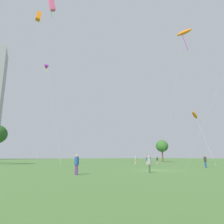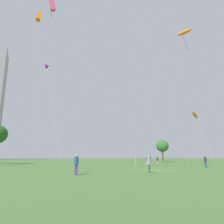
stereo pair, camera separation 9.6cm
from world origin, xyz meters
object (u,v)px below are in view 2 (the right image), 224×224
person_standing_0 (150,160)px  kite_flying_0 (184,33)px  person_standing_5 (147,160)px  kite_flying_4 (48,66)px  person_standing_3 (149,163)px  kite_flying_5 (195,115)px  kite_flying_2 (39,17)px  person_standing_1 (205,161)px  person_standing_2 (157,160)px  person_standing_6 (76,163)px  park_tree_0 (162,146)px  kite_flying_1 (52,5)px  person_standing_4 (136,160)px

person_standing_0 → kite_flying_0: size_ratio=0.07×
person_standing_5 → kite_flying_4: kite_flying_4 is taller
person_standing_3 → kite_flying_5: 33.61m
person_standing_3 → kite_flying_5: (27.80, 15.73, 10.45)m
kite_flying_2 → person_standing_1: bearing=-36.4°
person_standing_1 → kite_flying_0: size_ratio=0.07×
person_standing_2 → person_standing_3: (-15.87, -16.47, 0.05)m
kite_flying_4 → person_standing_6: bearing=-95.5°
kite_flying_0 → kite_flying_5: kite_flying_0 is taller
park_tree_0 → person_standing_5: bearing=-140.8°
person_standing_0 → kite_flying_2: kite_flying_2 is taller
kite_flying_1 → person_standing_2: bearing=-14.7°
person_standing_4 → kite_flying_0: bearing=133.9°
person_standing_2 → person_standing_4: size_ratio=0.99×
person_standing_4 → person_standing_5: size_ratio=1.02×
person_standing_3 → kite_flying_0: 29.09m
kite_flying_2 → person_standing_6: bearing=-84.4°
person_standing_0 → kite_flying_1: bearing=-11.6°
person_standing_5 → kite_flying_5: 18.14m
person_standing_3 → person_standing_2: bearing=-172.7°
person_standing_5 → person_standing_4: bearing=-41.1°
person_standing_2 → person_standing_6: 27.50m
person_standing_5 → person_standing_6: (-20.19, -14.87, 0.12)m
person_standing_1 → person_standing_6: size_ratio=0.98×
person_standing_1 → person_standing_6: person_standing_6 is taller
person_standing_4 → kite_flying_2: 34.71m
person_standing_1 → person_standing_2: 13.19m
person_standing_2 → park_tree_0: bearing=104.8°
person_standing_0 → person_standing_2: (4.77, 3.25, -0.13)m
person_standing_0 → person_standing_6: person_standing_0 is taller
kite_flying_1 → kite_flying_2: bearing=-141.4°
kite_flying_1 → person_standing_6: bearing=-92.5°
person_standing_3 → kite_flying_4: 41.56m
person_standing_3 → person_standing_6: bearing=-50.2°
person_standing_0 → kite_flying_0: kite_flying_0 is taller
person_standing_0 → person_standing_5: bearing=-105.8°
kite_flying_2 → park_tree_0: bearing=15.5°
person_standing_1 → person_standing_3: 13.94m
person_standing_4 → kite_flying_5: 18.58m
person_standing_4 → kite_flying_2: bearing=35.0°
person_standing_5 → park_tree_0: bearing=-89.8°
person_standing_2 → person_standing_4: 4.73m
person_standing_0 → kite_flying_5: size_ratio=0.15×
kite_flying_2 → kite_flying_0: bearing=-28.4°
kite_flying_1 → kite_flying_2: kite_flying_1 is taller
person_standing_5 → park_tree_0: (18.32, 14.94, 3.81)m
person_standing_2 → person_standing_5: bearing=-115.9°
kite_flying_2 → park_tree_0: 47.72m
person_standing_0 → kite_flying_1: (-17.35, 9.05, 31.80)m
kite_flying_5 → park_tree_0: 17.29m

